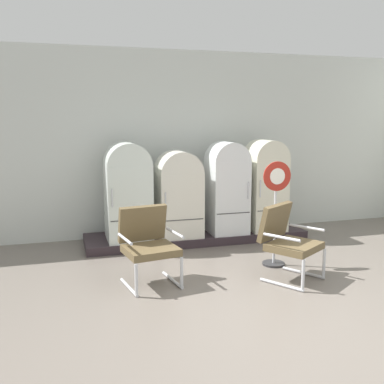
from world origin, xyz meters
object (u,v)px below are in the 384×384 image
Objects in this scene: refrigerator_3 at (265,182)px; armchair_left at (148,242)px; armchair_right at (287,238)px; sign_stand at (275,218)px; refrigerator_0 at (128,189)px; refrigerator_1 at (178,192)px; refrigerator_2 at (227,185)px.

refrigerator_3 is 2.90m from armchair_left.
sign_stand reaches higher than armchair_right.
refrigerator_0 reaches higher than sign_stand.
refrigerator_2 is at bearing 0.17° from refrigerator_1.
armchair_left is (-1.66, -1.62, -0.41)m from refrigerator_2.
refrigerator_3 is 1.57m from sign_stand.
sign_stand is at bearing 80.17° from armchair_right.
refrigerator_1 is at bearing 125.32° from sign_stand.
refrigerator_3 is 1.61× the size of armchair_right.
refrigerator_3 reaches higher than refrigerator_2.
refrigerator_1 is at bearing -2.37° from refrigerator_0.
refrigerator_0 is 1.01× the size of refrigerator_2.
refrigerator_1 is at bearing 63.07° from armchair_left.
refrigerator_1 is 1.84m from armchair_left.
refrigerator_3 is at bearing 34.39° from armchair_left.
sign_stand is (1.84, -1.47, -0.27)m from refrigerator_0.
refrigerator_3 reaches higher than armchair_left.
refrigerator_0 is 0.99× the size of refrigerator_3.
refrigerator_1 reaches higher than sign_stand.
refrigerator_0 is 1.60× the size of armchair_left.
refrigerator_0 reaches higher than armchair_left.
armchair_right is at bearing -64.79° from refrigerator_1.
armchair_left is at bearing -116.93° from refrigerator_1.
armchair_left is (0.00, -1.65, -0.42)m from refrigerator_0.
refrigerator_2 is 0.71m from refrigerator_3.
refrigerator_3 is at bearing 69.86° from sign_stand.
refrigerator_0 is 1.05× the size of sign_stand.
armchair_left is 1.00× the size of armchair_right.
refrigerator_1 is 2.20m from armchair_right.
refrigerator_2 is 1.59× the size of armchair_left.
refrigerator_0 is at bearing 141.33° from sign_stand.
armchair_right is (1.75, -0.36, 0.00)m from armchair_left.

